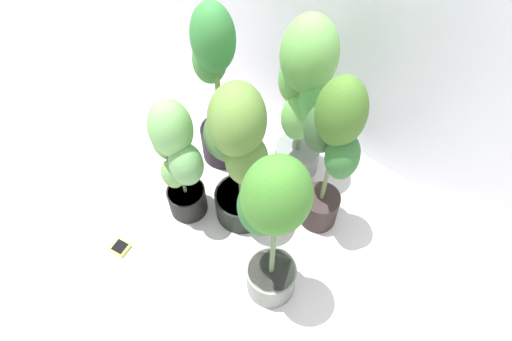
% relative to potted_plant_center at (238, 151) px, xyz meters
% --- Properties ---
extents(ground_plane, '(8.00, 8.00, 0.00)m').
position_rel_potted_plant_center_xyz_m(ground_plane, '(0.03, -0.11, -0.52)').
color(ground_plane, silver).
rests_on(ground_plane, ground).
extents(potted_plant_center, '(0.42, 0.37, 0.90)m').
position_rel_potted_plant_center_xyz_m(potted_plant_center, '(0.00, 0.00, 0.00)').
color(potted_plant_center, black).
rests_on(potted_plant_center, ground).
extents(potted_plant_back_left, '(0.29, 0.26, 0.99)m').
position_rel_potted_plant_center_xyz_m(potted_plant_back_left, '(-0.34, 0.23, -0.00)').
color(potted_plant_back_left, black).
rests_on(potted_plant_back_left, ground).
extents(potted_plant_back_center, '(0.39, 0.30, 0.99)m').
position_rel_potted_plant_center_xyz_m(potted_plant_back_center, '(0.05, 0.42, 0.06)').
color(potted_plant_back_center, gray).
rests_on(potted_plant_back_center, ground).
extents(potted_plant_front_right, '(0.36, 0.33, 0.98)m').
position_rel_potted_plant_center_xyz_m(potted_plant_front_right, '(0.36, -0.22, 0.06)').
color(potted_plant_front_right, gray).
rests_on(potted_plant_front_right, ground).
extents(potted_plant_back_right, '(0.33, 0.28, 0.98)m').
position_rel_potted_plant_center_xyz_m(potted_plant_back_right, '(0.33, 0.22, 0.06)').
color(potted_plant_back_right, '#2F2221').
rests_on(potted_plant_back_right, ground).
extents(potted_plant_front_left, '(0.35, 0.26, 0.80)m').
position_rel_potted_plant_center_xyz_m(potted_plant_front_left, '(-0.22, -0.17, -0.07)').
color(potted_plant_front_left, black).
rests_on(potted_plant_front_left, ground).
extents(hygrometer_box, '(0.09, 0.09, 0.03)m').
position_rel_potted_plant_center_xyz_m(hygrometer_box, '(-0.32, -0.56, -0.50)').
color(hygrometer_box, '#CDD148').
rests_on(hygrometer_box, ground).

